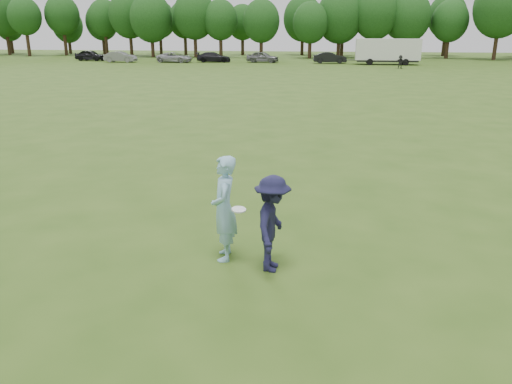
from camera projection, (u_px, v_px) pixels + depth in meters
The scene contains 13 objects.
ground at pixel (202, 255), 9.83m from camera, with size 200.00×200.00×0.00m, color #325016.
thrower at pixel (224, 209), 9.39m from camera, with size 0.74×0.49×2.03m, color #90C5DF.
defender at pixel (272, 224), 8.97m from camera, with size 1.16×0.67×1.79m, color #1A1938.
player_far_d at pixel (400, 62), 57.13m from camera, with size 1.40×0.45×1.51m, color #262626.
car_a at pixel (90, 55), 72.09m from camera, with size 1.80×4.47×1.52m, color black.
car_b at pixel (120, 57), 68.58m from camera, with size 1.54×4.41×1.45m, color slate.
car_c at pixel (175, 57), 68.22m from camera, with size 2.23×4.84×1.35m, color #A3A2A7.
car_d at pixel (214, 57), 68.75m from camera, with size 1.90×4.67×1.36m, color black.
car_e at pixel (263, 57), 67.90m from camera, with size 1.76×4.37×1.49m, color slate.
car_f at pixel (330, 58), 66.30m from camera, with size 1.53×4.40×1.45m, color black.
disc_in_play at pixel (239, 210), 9.13m from camera, with size 0.27×0.27×0.07m.
cargo_trailer at pixel (388, 50), 63.54m from camera, with size 9.00×2.75×3.20m.
treeline at pixel (340, 17), 79.77m from camera, with size 130.35×18.39×11.74m.
Camera 1 is at (2.42, -8.70, 4.21)m, focal length 35.00 mm.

